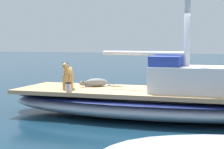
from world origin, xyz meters
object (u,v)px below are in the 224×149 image
at_px(sailboat_main, 149,103).
at_px(dog_grey, 95,83).
at_px(deck_winch, 68,87).
at_px(coiled_rope, 117,85).
at_px(dog_tan, 68,72).

xyz_separation_m(sailboat_main, dog_grey, (-0.11, -1.54, 0.43)).
relative_size(sailboat_main, deck_winch, 35.80).
bearing_deg(coiled_rope, dog_tan, -36.58).
relative_size(sailboat_main, dog_grey, 9.56).
distance_m(dog_grey, dog_tan, 0.93).
height_order(dog_grey, coiled_rope, dog_grey).
xyz_separation_m(dog_grey, coiled_rope, (-0.31, 0.48, -0.08)).
bearing_deg(coiled_rope, sailboat_main, 68.53).
distance_m(dog_tan, coiled_rope, 1.45).
distance_m(sailboat_main, dog_tan, 2.15).
bearing_deg(coiled_rope, dog_grey, -56.95).
height_order(dog_grey, dog_tan, dog_tan).
bearing_deg(deck_winch, dog_grey, 171.56).
height_order(sailboat_main, dog_grey, dog_grey).
bearing_deg(deck_winch, sailboat_main, 119.60).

